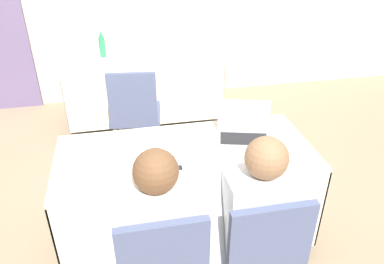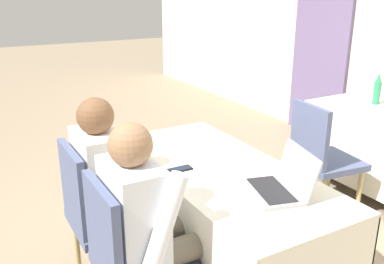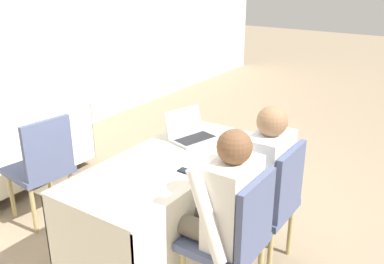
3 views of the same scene
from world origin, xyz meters
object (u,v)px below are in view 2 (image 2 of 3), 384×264
(chair_near_left, at_px, (98,212))
(person_checkered_shirt, at_px, (114,183))
(cell_phone, at_px, (180,169))
(person_white_shirt, at_px, (150,223))
(chair_far_spare, at_px, (321,155))
(laptop, at_px, (279,185))
(chair_near_right, at_px, (131,258))
(water_bottle, at_px, (377,90))

(chair_near_left, bearing_deg, person_checkered_shirt, -90.00)
(cell_phone, height_order, person_white_shirt, person_white_shirt)
(chair_far_spare, distance_m, person_white_shirt, 1.72)
(laptop, height_order, chair_far_spare, laptop)
(laptop, height_order, chair_near_right, laptop)
(person_white_shirt, bearing_deg, chair_far_spare, -72.86)
(water_bottle, height_order, chair_near_right, water_bottle)
(cell_phone, bearing_deg, chair_near_right, -51.84)
(water_bottle, height_order, person_checkered_shirt, person_checkered_shirt)
(laptop, height_order, water_bottle, water_bottle)
(cell_phone, distance_m, person_white_shirt, 0.48)
(cell_phone, relative_size, person_checkered_shirt, 0.12)
(chair_near_right, bearing_deg, person_checkered_shirt, -11.80)
(chair_near_right, height_order, person_white_shirt, person_white_shirt)
(chair_near_right, height_order, person_checkered_shirt, person_checkered_shirt)
(person_checkered_shirt, bearing_deg, water_bottle, -84.17)
(water_bottle, relative_size, person_checkered_shirt, 0.25)
(laptop, xyz_separation_m, person_white_shirt, (-0.16, -0.65, -0.11))
(cell_phone, bearing_deg, person_white_shirt, -44.32)
(chair_far_spare, bearing_deg, chair_near_right, 113.43)
(chair_near_left, relative_size, person_checkered_shirt, 0.78)
(person_white_shirt, bearing_deg, cell_phone, -45.32)
(laptop, xyz_separation_m, chair_near_left, (-0.65, -0.75, -0.27))
(water_bottle, xyz_separation_m, person_checkered_shirt, (0.26, -2.52, -0.20))
(chair_near_left, distance_m, person_checkered_shirt, 0.19)
(laptop, relative_size, chair_near_right, 0.45)
(water_bottle, height_order, chair_far_spare, water_bottle)
(person_white_shirt, bearing_deg, chair_near_right, 90.00)
(chair_near_left, distance_m, person_white_shirt, 0.53)
(cell_phone, xyz_separation_m, water_bottle, (-0.42, 2.18, 0.13))
(chair_far_spare, xyz_separation_m, person_white_shirt, (0.51, -1.64, 0.16))
(chair_far_spare, relative_size, person_white_shirt, 0.78)
(chair_near_right, bearing_deg, water_bottle, -73.99)
(water_bottle, bearing_deg, person_white_shirt, -73.37)
(chair_far_spare, relative_size, person_checkered_shirt, 0.78)
(person_white_shirt, bearing_deg, laptop, -103.55)
(water_bottle, xyz_separation_m, chair_near_right, (0.75, -2.62, -0.36))
(laptop, bearing_deg, person_checkered_shirt, -119.85)
(chair_near_right, distance_m, person_white_shirt, 0.19)
(water_bottle, xyz_separation_m, chair_near_left, (0.26, -2.62, -0.36))
(cell_phone, height_order, water_bottle, water_bottle)
(water_bottle, xyz_separation_m, person_white_shirt, (0.75, -2.52, -0.20))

